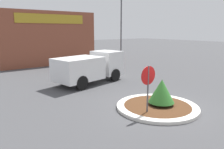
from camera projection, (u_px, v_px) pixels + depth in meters
name	position (u px, v px, depth m)	size (l,w,h in m)	color
ground_plane	(157.00, 108.00, 10.50)	(120.00, 120.00, 0.00)	#474749
traffic_island	(157.00, 107.00, 10.49)	(3.89, 3.89, 0.15)	silver
stop_sign	(148.00, 81.00, 9.37)	(0.82, 0.07, 2.22)	#4C4C51
island_shrub	(162.00, 91.00, 10.42)	(1.24, 1.24, 1.26)	brown
utility_truck	(90.00, 67.00, 15.22)	(5.40, 2.98, 2.13)	white
storefront_building	(42.00, 38.00, 24.63)	(10.09, 6.07, 5.57)	brown
light_pole	(121.00, 24.00, 25.91)	(0.70, 0.30, 7.59)	#4C4C51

